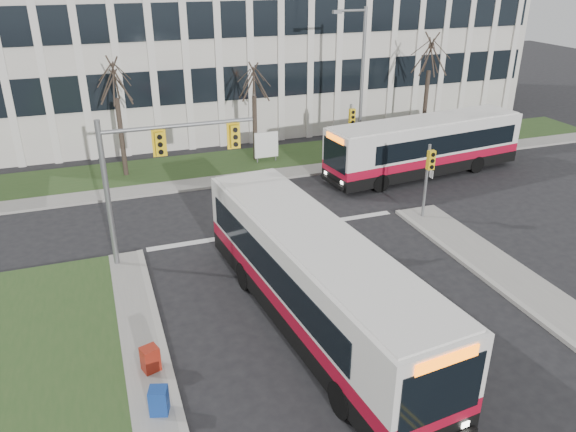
% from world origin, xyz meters
% --- Properties ---
extents(ground, '(120.00, 120.00, 0.00)m').
position_xyz_m(ground, '(0.00, 0.00, 0.00)').
color(ground, black).
rests_on(ground, ground).
extents(sidewalk_cross, '(44.00, 1.60, 0.14)m').
position_xyz_m(sidewalk_cross, '(5.00, 15.20, 0.07)').
color(sidewalk_cross, '#9E9B93').
rests_on(sidewalk_cross, ground).
extents(building_lawn, '(44.00, 5.00, 0.12)m').
position_xyz_m(building_lawn, '(5.00, 18.00, 0.06)').
color(building_lawn, '#2B481F').
rests_on(building_lawn, ground).
extents(office_building, '(40.00, 16.00, 12.00)m').
position_xyz_m(office_building, '(5.00, 30.00, 6.00)').
color(office_building, silver).
rests_on(office_building, ground).
extents(mast_arm_signal, '(6.11, 0.38, 6.20)m').
position_xyz_m(mast_arm_signal, '(-5.62, 7.16, 4.26)').
color(mast_arm_signal, slate).
rests_on(mast_arm_signal, ground).
extents(signal_pole_near, '(0.34, 0.39, 3.80)m').
position_xyz_m(signal_pole_near, '(7.20, 6.90, 2.50)').
color(signal_pole_near, slate).
rests_on(signal_pole_near, ground).
extents(signal_pole_far, '(0.34, 0.39, 3.80)m').
position_xyz_m(signal_pole_far, '(7.20, 15.40, 2.50)').
color(signal_pole_far, slate).
rests_on(signal_pole_far, ground).
extents(streetlight, '(2.15, 0.25, 9.20)m').
position_xyz_m(streetlight, '(8.03, 16.20, 5.19)').
color(streetlight, slate).
rests_on(streetlight, ground).
extents(directory_sign, '(1.50, 0.12, 2.00)m').
position_xyz_m(directory_sign, '(2.50, 17.50, 1.17)').
color(directory_sign, slate).
rests_on(directory_sign, ground).
extents(tree_left, '(1.80, 1.80, 7.70)m').
position_xyz_m(tree_left, '(-6.00, 18.00, 5.51)').
color(tree_left, '#42352B').
rests_on(tree_left, ground).
extents(tree_mid, '(1.80, 1.80, 6.82)m').
position_xyz_m(tree_mid, '(2.00, 18.20, 4.88)').
color(tree_mid, '#42352B').
rests_on(tree_mid, ground).
extents(tree_right, '(1.80, 1.80, 8.25)m').
position_xyz_m(tree_right, '(14.00, 18.00, 5.91)').
color(tree_right, '#42352B').
rests_on(tree_right, ground).
extents(bus_main, '(4.09, 13.21, 3.47)m').
position_xyz_m(bus_main, '(-1.15, 0.61, 1.73)').
color(bus_main, silver).
rests_on(bus_main, ground).
extents(bus_cross, '(12.43, 4.06, 3.25)m').
position_xyz_m(bus_cross, '(10.61, 12.52, 1.63)').
color(bus_cross, silver).
rests_on(bus_cross, ground).
extents(newspaper_box_blue, '(0.61, 0.58, 0.95)m').
position_xyz_m(newspaper_box_blue, '(-6.80, -1.97, 0.47)').
color(newspaper_box_blue, navy).
rests_on(newspaper_box_blue, ground).
extents(newspaper_box_red, '(0.61, 0.58, 0.95)m').
position_xyz_m(newspaper_box_red, '(-6.80, -0.08, 0.47)').
color(newspaper_box_red, maroon).
rests_on(newspaper_box_red, ground).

